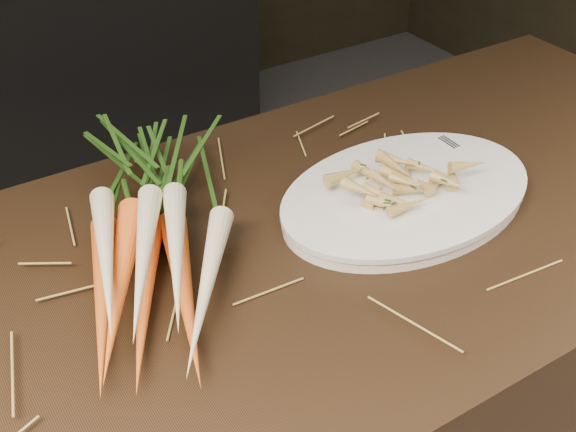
% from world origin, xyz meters
% --- Properties ---
extents(straw_bedding, '(1.40, 0.60, 0.02)m').
position_xyz_m(straw_bedding, '(0.00, 0.30, 0.91)').
color(straw_bedding, olive).
rests_on(straw_bedding, main_counter).
extents(root_veg_bunch, '(0.38, 0.58, 0.11)m').
position_xyz_m(root_veg_bunch, '(0.19, 0.43, 0.95)').
color(root_veg_bunch, '#E3591E').
rests_on(root_veg_bunch, main_counter).
extents(serving_platter, '(0.43, 0.30, 0.02)m').
position_xyz_m(serving_platter, '(0.54, 0.29, 0.91)').
color(serving_platter, white).
rests_on(serving_platter, main_counter).
extents(roasted_veg_heap, '(0.21, 0.16, 0.05)m').
position_xyz_m(roasted_veg_heap, '(0.54, 0.29, 0.95)').
color(roasted_veg_heap, '#BE8F44').
rests_on(roasted_veg_heap, serving_platter).
extents(serving_fork, '(0.02, 0.16, 0.00)m').
position_xyz_m(serving_fork, '(0.69, 0.28, 0.92)').
color(serving_fork, silver).
rests_on(serving_fork, serving_platter).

